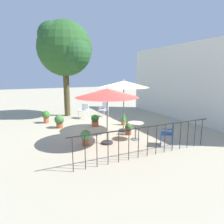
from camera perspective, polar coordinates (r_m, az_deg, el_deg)
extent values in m
plane|color=tan|center=(9.56, -1.69, -5.29)|extent=(60.00, 60.00, 0.00)
cube|color=silver|center=(12.06, 20.47, 7.85)|extent=(9.92, 0.30, 4.33)
cube|color=black|center=(6.49, 10.31, -4.20)|extent=(0.03, 5.30, 0.03)
cylinder|color=black|center=(5.64, -11.20, -11.94)|extent=(0.02, 0.02, 1.00)
cylinder|color=black|center=(5.73, -7.71, -11.46)|extent=(0.02, 0.02, 1.00)
cylinder|color=black|center=(5.84, -4.35, -10.96)|extent=(0.02, 0.02, 1.00)
cylinder|color=black|center=(5.97, -1.14, -10.44)|extent=(0.02, 0.02, 1.00)
cylinder|color=black|center=(6.11, 1.93, -9.92)|extent=(0.02, 0.02, 1.00)
cylinder|color=black|center=(6.27, 4.83, -9.39)|extent=(0.02, 0.02, 1.00)
cylinder|color=black|center=(6.45, 7.57, -8.88)|extent=(0.02, 0.02, 1.00)
cylinder|color=black|center=(6.64, 10.16, -8.37)|extent=(0.02, 0.02, 1.00)
cylinder|color=black|center=(6.84, 12.59, -7.87)|extent=(0.02, 0.02, 1.00)
cylinder|color=black|center=(7.05, 14.87, -7.39)|extent=(0.02, 0.02, 1.00)
cylinder|color=black|center=(7.28, 17.01, -6.93)|extent=(0.02, 0.02, 1.00)
cylinder|color=black|center=(7.51, 19.01, -6.49)|extent=(0.02, 0.02, 1.00)
cylinder|color=black|center=(7.76, 20.89, -6.07)|extent=(0.02, 0.02, 1.00)
cylinder|color=black|center=(8.01, 22.65, -5.67)|extent=(0.02, 0.02, 1.00)
cylinder|color=black|center=(8.27, 24.29, -5.29)|extent=(0.02, 0.02, 1.00)
cylinder|color=#4D4225|center=(12.98, -12.86, 5.50)|extent=(0.37, 0.37, 3.00)
sphere|color=#265423|center=(13.01, -13.37, 17.24)|extent=(3.31, 3.31, 3.31)
sphere|color=#245126|center=(12.26, -10.87, 16.19)|extent=(1.99, 1.99, 1.99)
sphere|color=#2E492E|center=(13.78, -11.91, 17.62)|extent=(1.82, 1.82, 1.82)
sphere|color=#244E28|center=(12.80, -16.81, 20.19)|extent=(1.66, 1.66, 1.66)
cylinder|color=#2D2D2D|center=(9.43, 3.27, -5.29)|extent=(0.44, 0.44, 0.08)
cylinder|color=slate|center=(9.18, 3.34, 1.54)|extent=(0.04, 0.04, 2.35)
cone|color=beige|center=(9.06, 3.42, 7.98)|extent=(2.29, 2.29, 0.29)
sphere|color=slate|center=(9.06, 3.43, 9.09)|extent=(0.06, 0.06, 0.06)
cylinder|color=#2D2D2D|center=(7.83, -1.36, -8.72)|extent=(0.44, 0.44, 0.08)
cylinder|color=slate|center=(7.54, -1.40, -1.34)|extent=(0.04, 0.04, 2.14)
cone|color=#E4473D|center=(7.40, -1.43, 5.52)|extent=(2.37, 2.37, 0.33)
sphere|color=slate|center=(7.39, -1.44, 7.02)|extent=(0.06, 0.06, 0.06)
cylinder|color=silver|center=(8.16, 6.84, -3.10)|extent=(0.65, 0.65, 0.02)
cylinder|color=slate|center=(8.25, 6.79, -5.52)|extent=(0.06, 0.06, 0.69)
cylinder|color=slate|center=(8.35, 6.74, -7.70)|extent=(0.36, 0.36, 0.03)
cube|color=#2A4C97|center=(7.76, 15.47, -5.99)|extent=(0.65, 0.65, 0.04)
cube|color=#2A4C97|center=(7.69, 17.08, -4.16)|extent=(0.37, 0.32, 0.49)
cube|color=#2A4C97|center=(7.93, 15.50, -4.71)|extent=(0.29, 0.33, 0.03)
cube|color=#2A4C97|center=(7.52, 15.52, -5.58)|extent=(0.29, 0.33, 0.03)
cylinder|color=#2A4C97|center=(8.04, 13.90, -7.14)|extent=(0.04, 0.04, 0.45)
cylinder|color=#2A4C97|center=(7.62, 13.82, -8.13)|extent=(0.04, 0.04, 0.45)
cylinder|color=#2A4C97|center=(8.05, 16.84, -7.27)|extent=(0.04, 0.04, 0.45)
cylinder|color=#2A4C97|center=(7.63, 16.94, -8.28)|extent=(0.04, 0.04, 0.45)
cube|color=silver|center=(12.49, -2.44, 0.60)|extent=(0.64, 0.64, 0.04)
cube|color=silver|center=(12.62, -1.87, 1.88)|extent=(0.41, 0.26, 0.46)
cube|color=silver|center=(12.60, -3.23, 1.24)|extent=(0.25, 0.39, 0.03)
cube|color=silver|center=(12.35, -1.65, 1.05)|extent=(0.25, 0.39, 0.03)
cylinder|color=silver|center=(12.49, -3.83, -0.46)|extent=(0.04, 0.04, 0.41)
cylinder|color=silver|center=(12.24, -2.23, -0.69)|extent=(0.04, 0.04, 0.41)
cylinder|color=silver|center=(12.83, -2.64, -0.15)|extent=(0.04, 0.04, 0.41)
cylinder|color=silver|center=(12.58, -1.05, -0.36)|extent=(0.04, 0.04, 0.41)
cube|color=white|center=(12.11, -8.22, 0.27)|extent=(0.65, 0.64, 0.04)
cube|color=white|center=(12.23, -7.68, 1.42)|extent=(0.40, 0.30, 0.39)
cube|color=white|center=(12.23, -9.06, 0.92)|extent=(0.26, 0.34, 0.03)
cube|color=white|center=(11.96, -7.39, 0.74)|extent=(0.26, 0.34, 0.03)
cylinder|color=white|center=(12.14, -9.60, -0.88)|extent=(0.04, 0.04, 0.43)
cylinder|color=white|center=(11.87, -7.91, -1.10)|extent=(0.04, 0.04, 0.43)
cylinder|color=white|center=(12.45, -8.45, -0.55)|extent=(0.04, 0.04, 0.43)
cylinder|color=white|center=(12.18, -6.78, -0.76)|extent=(0.04, 0.04, 0.43)
cylinder|color=#C05238|center=(11.53, -18.32, -2.33)|extent=(0.27, 0.27, 0.28)
cylinder|color=#382819|center=(11.50, -18.36, -1.71)|extent=(0.24, 0.24, 0.02)
sphere|color=#367128|center=(11.46, -18.42, -0.74)|extent=(0.44, 0.44, 0.44)
cylinder|color=#9B4A2B|center=(7.68, -7.57, -8.60)|extent=(0.25, 0.25, 0.24)
cylinder|color=#382819|center=(7.65, -7.59, -7.84)|extent=(0.22, 0.22, 0.02)
sphere|color=#448E46|center=(7.59, -7.63, -6.58)|extent=(0.39, 0.39, 0.39)
sphere|color=#DE315E|center=(7.49, -8.39, -7.25)|extent=(0.08, 0.08, 0.08)
sphere|color=#DE315E|center=(7.63, -6.51, -5.86)|extent=(0.10, 0.10, 0.10)
sphere|color=#DE315E|center=(7.47, -8.23, -6.43)|extent=(0.08, 0.08, 0.08)
cylinder|color=#BD5437|center=(10.32, -4.87, -3.42)|extent=(0.36, 0.36, 0.24)
cylinder|color=#382819|center=(10.29, -4.88, -2.83)|extent=(0.31, 0.31, 0.02)
sphere|color=#246320|center=(10.25, -4.90, -1.86)|extent=(0.40, 0.40, 0.40)
sphere|color=#E25239|center=(10.39, -5.20, -1.47)|extent=(0.10, 0.10, 0.10)
sphere|color=#E25239|center=(10.18, -4.23, -1.90)|extent=(0.08, 0.08, 0.08)
sphere|color=#E25239|center=(10.36, -5.13, -1.52)|extent=(0.10, 0.10, 0.10)
cylinder|color=brown|center=(8.94, 4.70, -5.82)|extent=(0.27, 0.27, 0.21)
cylinder|color=#382819|center=(8.91, 4.71, -5.25)|extent=(0.24, 0.24, 0.02)
sphere|color=#246227|center=(8.87, 4.73, -4.36)|extent=(0.31, 0.31, 0.31)
sphere|color=#E74A30|center=(8.77, 4.86, -4.21)|extent=(0.09, 0.09, 0.09)
sphere|color=#E74A30|center=(8.74, 4.74, -4.11)|extent=(0.07, 0.07, 0.07)
sphere|color=#E74A30|center=(8.79, 4.48, -4.64)|extent=(0.07, 0.07, 0.07)
cylinder|color=#AE4E2B|center=(10.32, -14.80, -3.80)|extent=(0.32, 0.32, 0.22)
cylinder|color=#382819|center=(10.30, -14.83, -3.26)|extent=(0.28, 0.28, 0.02)
sphere|color=#3F7035|center=(10.25, -14.89, -2.13)|extent=(0.47, 0.47, 0.47)
cylinder|color=#CC6F38|center=(10.57, 3.33, -3.17)|extent=(0.24, 0.24, 0.20)
cylinder|color=#382819|center=(10.55, 3.33, -2.70)|extent=(0.21, 0.21, 0.02)
cone|color=#3A8D29|center=(10.48, 3.35, -1.18)|extent=(0.29, 0.29, 0.55)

